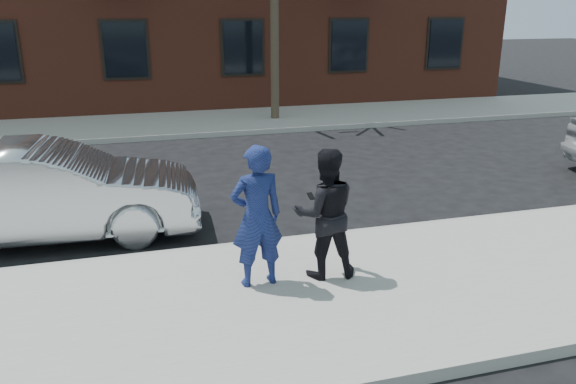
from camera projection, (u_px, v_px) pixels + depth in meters
name	position (u px, v px, depth m)	size (l,w,h in m)	color
ground	(139.00, 319.00, 6.62)	(100.00, 100.00, 0.00)	black
near_sidewalk	(139.00, 325.00, 6.37)	(50.00, 3.50, 0.15)	gray
near_curb	(135.00, 259.00, 8.01)	(50.00, 0.10, 0.15)	#999691
far_sidewalk	(128.00, 126.00, 16.88)	(50.00, 3.50, 0.15)	gray
far_curb	(129.00, 139.00, 15.23)	(50.00, 0.10, 0.15)	#999691
silver_sedan	(47.00, 192.00, 8.71)	(1.62, 4.63, 1.53)	#B7BABF
man_hoodie	(257.00, 217.00, 6.88)	(0.70, 0.53, 1.82)	navy
man_peacoat	(325.00, 214.00, 7.14)	(0.90, 0.73, 1.71)	black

